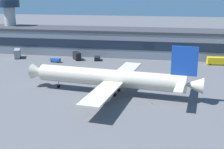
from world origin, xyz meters
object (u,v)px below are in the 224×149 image
Objects in this scene: stair_truck at (77,56)px; follow_me_car at (55,60)px; catering_truck at (17,53)px; airliner at (112,78)px; fuel_truck at (217,60)px; traffic_cone_0 at (152,103)px; pushback_tractor at (97,58)px; control_tower at (10,16)px.

stair_truck is 1.36× the size of follow_me_car.
airliner is at bearing -38.53° from catering_truck.
catering_truck is at bearing -178.20° from fuel_truck.
airliner is 51.13m from stair_truck.
catering_truck reaches higher than traffic_cone_0.
fuel_truck is 58.44m from traffic_cone_0.
follow_me_car is 21.80m from catering_truck.
stair_truck is at bearing 119.43° from airliner.
airliner is 48.01m from pushback_tractor.
traffic_cone_0 is at bearing -44.23° from follow_me_car.
stair_truck is at bearing 38.97° from follow_me_car.
catering_truck reaches higher than follow_me_car.
fuel_truck is 1.66× the size of pushback_tractor.
pushback_tractor is (9.56, 0.80, -0.93)m from stair_truck.
control_tower is 4.53× the size of stair_truck.
control_tower reaches higher than airliner.
control_tower reaches higher than stair_truck.
airliner is 7.27× the size of catering_truck.
control_tower reaches higher than catering_truck.
follow_me_car is at bearing -14.24° from catering_truck.
catering_truck is at bearing -177.02° from pushback_tractor.
stair_truck is at bearing -24.95° from control_tower.
airliner is at bearing -60.57° from stair_truck.
pushback_tractor is 38.85m from catering_truck.
stair_truck is at bearing -175.23° from pushback_tractor.
stair_truck is 63.70m from traffic_cone_0.
follow_me_car is (-8.13, -6.57, -0.89)m from stair_truck.
catering_truck reaches higher than pushback_tractor.
airliner is at bearing -129.07° from fuel_truck.
control_tower reaches higher than follow_me_car.
control_tower is 47.24m from follow_me_car.
stair_truck reaches higher than follow_me_car.
airliner is 50.53m from follow_me_car.
pushback_tractor is 59.22m from traffic_cone_0.
control_tower is at bearing 123.31° from catering_truck.
traffic_cone_0 is (81.02, -71.38, -17.73)m from control_tower.
pushback_tractor is at bearing 2.98° from catering_truck.
stair_truck is 9.64m from pushback_tractor.
airliner is at bearing -43.39° from control_tower.
traffic_cone_0 is at bearing -28.18° from airliner.
stair_truck is (-25.08, 44.46, -3.01)m from airliner.
fuel_truck is 1.86× the size of follow_me_car.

